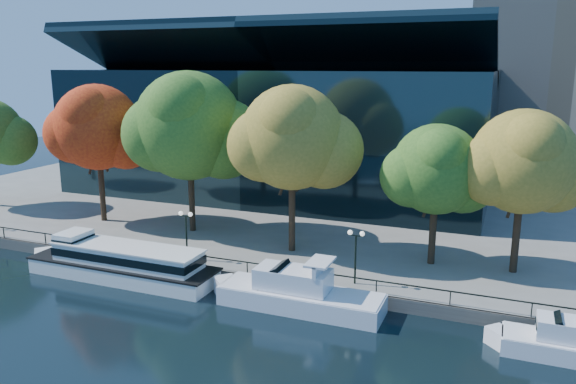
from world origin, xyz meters
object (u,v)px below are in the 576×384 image
at_px(tree_3, 294,140).
at_px(tree_2, 190,128).
at_px(tree_4, 438,171).
at_px(cruiser_near, 294,292).
at_px(tree_5, 525,164).
at_px(lamp_1, 186,224).
at_px(tree_1, 98,129).
at_px(tour_boat, 118,261).
at_px(cruiser_far, 570,343).
at_px(lamp_2, 356,245).

bearing_deg(tree_3, tree_2, 169.91).
bearing_deg(tree_4, cruiser_near, -129.49).
xyz_separation_m(cruiser_near, tree_5, (14.33, 10.29, 8.31)).
height_order(cruiser_near, lamp_1, lamp_1).
distance_m(cruiser_near, tree_1, 28.48).
bearing_deg(tree_1, tour_boat, -46.53).
relative_size(tree_3, tree_4, 1.26).
height_order(cruiser_near, tree_5, tree_5).
relative_size(cruiser_far, tree_5, 0.73).
height_order(tree_4, lamp_1, tree_4).
distance_m(cruiser_near, tree_5, 19.50).
height_order(tree_5, lamp_1, tree_5).
xyz_separation_m(cruiser_near, lamp_1, (-10.78, 3.48, 2.83)).
bearing_deg(cruiser_far, tree_5, 105.55).
bearing_deg(lamp_2, tree_5, 32.01).
bearing_deg(lamp_2, cruiser_far, -16.19).
distance_m(tree_2, lamp_1, 10.59).
bearing_deg(tree_3, tree_4, 6.01).
height_order(cruiser_near, tree_1, tree_1).
bearing_deg(lamp_1, lamp_2, 0.00).
relative_size(tour_boat, tree_4, 1.55).
relative_size(tree_1, tree_3, 0.98).
height_order(tree_2, tree_5, tree_2).
height_order(cruiser_far, tree_1, tree_1).
height_order(cruiser_near, tree_4, tree_4).
height_order(tree_1, tree_3, tree_3).
bearing_deg(cruiser_far, cruiser_near, 178.15).
bearing_deg(cruiser_near, lamp_2, 45.40).
distance_m(cruiser_near, cruiser_far, 17.36).
distance_m(cruiser_near, tree_3, 13.25).
bearing_deg(tree_3, lamp_1, -144.87).
xyz_separation_m(cruiser_far, tree_3, (-20.75, 9.23, 9.63)).
bearing_deg(cruiser_far, tour_boat, 178.87).
distance_m(tree_3, tree_4, 11.79).
bearing_deg(lamp_1, tree_1, 153.83).
distance_m(tree_4, tree_5, 6.26).
distance_m(tree_1, tree_3, 21.52).
bearing_deg(cruiser_far, tree_2, 160.59).
distance_m(tree_3, tree_5, 17.84).
xyz_separation_m(tour_boat, lamp_1, (4.29, 3.40, 2.57)).
bearing_deg(tree_3, cruiser_near, -68.57).
relative_size(cruiser_near, tree_3, 0.91).
bearing_deg(tree_5, tree_1, 179.85).
distance_m(tree_1, lamp_2, 29.81).
distance_m(tree_4, lamp_1, 20.50).
bearing_deg(cruiser_far, tree_1, 165.44).
distance_m(tour_boat, lamp_1, 6.05).
bearing_deg(tour_boat, cruiser_near, -0.29).
relative_size(tree_5, lamp_2, 3.11).
xyz_separation_m(tree_1, tree_4, (33.00, -0.51, -1.83)).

